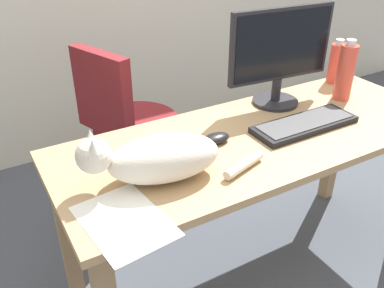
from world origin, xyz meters
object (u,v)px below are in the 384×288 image
(office_chair, at_px, (130,144))
(keyboard, at_px, (305,124))
(monitor, at_px, (280,53))
(water_bottle, at_px, (346,72))
(cat, at_px, (157,158))
(computer_mouse, at_px, (216,138))
(spray_bottle, at_px, (336,63))

(office_chair, relative_size, keyboard, 2.13)
(monitor, bearing_deg, water_bottle, -20.20)
(keyboard, xyz_separation_m, cat, (-0.66, -0.03, 0.07))
(monitor, xyz_separation_m, keyboard, (-0.05, -0.24, -0.21))
(keyboard, relative_size, computer_mouse, 4.00)
(office_chair, height_order, cat, office_chair)
(keyboard, xyz_separation_m, spray_bottle, (0.46, 0.29, 0.09))
(cat, relative_size, computer_mouse, 5.47)
(computer_mouse, height_order, water_bottle, water_bottle)
(monitor, relative_size, cat, 0.80)
(computer_mouse, bearing_deg, monitor, 21.66)
(keyboard, distance_m, water_bottle, 0.38)
(monitor, xyz_separation_m, computer_mouse, (-0.42, -0.17, -0.21))
(monitor, height_order, water_bottle, monitor)
(office_chair, relative_size, monitor, 1.95)
(office_chair, distance_m, computer_mouse, 0.77)
(water_bottle, bearing_deg, spray_bottle, 53.65)
(office_chair, bearing_deg, computer_mouse, -82.90)
(office_chair, xyz_separation_m, water_bottle, (0.79, -0.62, 0.45))
(monitor, bearing_deg, cat, -158.98)
(cat, bearing_deg, monitor, 21.02)
(monitor, bearing_deg, spray_bottle, 7.35)
(water_bottle, xyz_separation_m, spray_bottle, (0.12, 0.16, -0.03))
(monitor, distance_m, computer_mouse, 0.50)
(water_bottle, relative_size, spray_bottle, 1.26)
(water_bottle, bearing_deg, monitor, 159.80)
(spray_bottle, bearing_deg, cat, -163.80)
(keyboard, height_order, cat, cat)
(office_chair, bearing_deg, monitor, -45.77)
(cat, xyz_separation_m, spray_bottle, (1.12, 0.32, 0.02))
(water_bottle, bearing_deg, keyboard, -159.11)
(monitor, distance_m, keyboard, 0.32)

